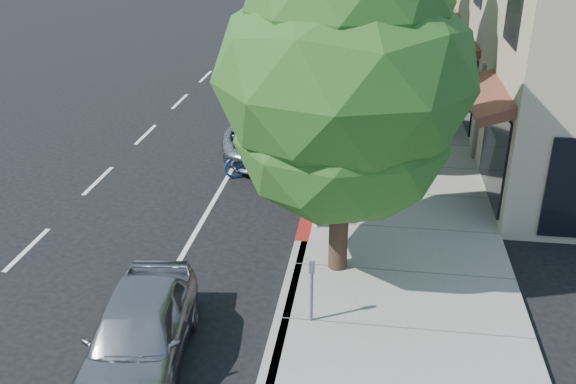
% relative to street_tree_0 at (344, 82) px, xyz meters
% --- Properties ---
extents(ground, '(120.00, 120.00, 0.00)m').
position_rel_street_tree_0_xyz_m(ground, '(-0.90, 2.00, -4.18)').
color(ground, black).
rests_on(ground, ground).
extents(sidewalk, '(4.60, 56.00, 0.15)m').
position_rel_street_tree_0_xyz_m(sidewalk, '(1.40, 10.00, -4.11)').
color(sidewalk, gray).
rests_on(sidewalk, ground).
extents(curb, '(0.30, 56.00, 0.15)m').
position_rel_street_tree_0_xyz_m(curb, '(-0.90, 10.00, -4.11)').
color(curb, '#9E998E').
rests_on(curb, ground).
extents(curb_red_segment, '(0.32, 4.00, 0.15)m').
position_rel_street_tree_0_xyz_m(curb_red_segment, '(-0.90, 3.00, -4.11)').
color(curb_red_segment, maroon).
rests_on(curb_red_segment, ground).
extents(street_tree_0, '(5.02, 5.02, 7.03)m').
position_rel_street_tree_0_xyz_m(street_tree_0, '(0.00, 0.00, 0.00)').
color(street_tree_0, black).
rests_on(street_tree_0, ground).
extents(street_tree_1, '(5.24, 5.24, 7.96)m').
position_rel_street_tree_0_xyz_m(street_tree_1, '(0.00, 6.00, 0.65)').
color(street_tree_1, black).
rests_on(street_tree_1, ground).
extents(cyclist, '(0.71, 0.83, 1.93)m').
position_rel_street_tree_0_xyz_m(cyclist, '(-0.65, 1.93, -3.21)').
color(cyclist, white).
rests_on(cyclist, ground).
extents(bicycle, '(1.99, 1.39, 0.99)m').
position_rel_street_tree_0_xyz_m(bicycle, '(-2.70, 5.00, -3.68)').
color(bicycle, navy).
rests_on(bicycle, ground).
extents(silver_suv, '(3.07, 6.55, 1.81)m').
position_rel_street_tree_0_xyz_m(silver_suv, '(-2.27, 7.58, -3.27)').
color(silver_suv, '#A1A1A6').
rests_on(silver_suv, ground).
extents(dark_sedan, '(2.24, 5.19, 1.66)m').
position_rel_street_tree_0_xyz_m(dark_sedan, '(-1.94, 11.81, -3.35)').
color(dark_sedan, black).
rests_on(dark_sedan, ground).
extents(white_pickup, '(2.94, 6.46, 1.83)m').
position_rel_street_tree_0_xyz_m(white_pickup, '(-2.18, 23.00, -3.26)').
color(white_pickup, white).
rests_on(white_pickup, ground).
extents(dark_suv_far, '(2.47, 5.26, 1.74)m').
position_rel_street_tree_0_xyz_m(dark_suv_far, '(-1.71, 27.83, -3.31)').
color(dark_suv_far, black).
rests_on(dark_suv_far, ground).
extents(near_car_a, '(2.04, 4.10, 1.34)m').
position_rel_street_tree_0_xyz_m(near_car_a, '(-3.10, -3.50, -3.51)').
color(near_car_a, '#99999E').
rests_on(near_car_a, ground).
extents(pedestrian, '(0.95, 0.91, 1.54)m').
position_rel_street_tree_0_xyz_m(pedestrian, '(2.53, 12.37, -3.26)').
color(pedestrian, black).
rests_on(pedestrian, sidewalk).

